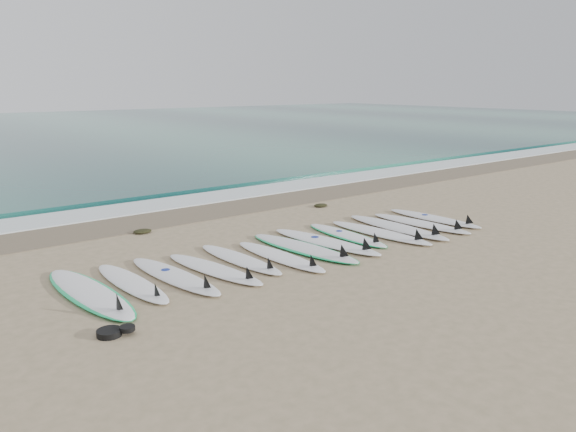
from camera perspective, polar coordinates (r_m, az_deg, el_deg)
ground at (r=10.83m, az=1.41°, el=-3.51°), size 120.00×120.00×0.00m
wet_sand_band at (r=14.13m, az=-9.21°, el=0.34°), size 120.00×1.80×0.01m
foam_band at (r=15.34m, az=-11.76°, el=1.31°), size 120.00×1.40×0.04m
wave_crest at (r=16.67m, az=-14.07°, el=2.24°), size 120.00×1.00×0.10m
surfboard_0 at (r=9.05m, az=-19.44°, el=-7.39°), size 0.85×2.85×0.36m
surfboard_1 at (r=9.28m, az=-15.46°, el=-6.60°), size 0.57×2.37×0.30m
surfboard_2 at (r=9.43m, az=-11.31°, el=-6.00°), size 0.75×2.58×0.33m
surfboard_3 at (r=9.67m, az=-7.34°, el=-5.38°), size 0.87×2.45×0.31m
surfboard_4 at (r=10.15m, az=-4.73°, el=-4.41°), size 0.61×2.36×0.30m
surfboard_5 at (r=10.27m, az=-0.64°, el=-4.14°), size 0.59×2.44×0.31m
surfboard_6 at (r=10.81m, az=1.72°, el=-3.27°), size 0.95×2.80×0.35m
surfboard_7 at (r=11.22m, az=4.08°, el=-2.62°), size 0.92×2.79×0.35m
surfboard_8 at (r=11.81m, az=6.07°, el=-1.94°), size 0.64×2.36×0.30m
surfboard_9 at (r=12.04m, az=9.53°, el=-1.68°), size 0.76×2.68×0.34m
surfboard_10 at (r=12.55m, az=11.24°, el=-1.13°), size 0.59×2.81×0.36m
surfboard_11 at (r=13.03m, az=13.52°, el=-0.74°), size 0.75×2.59×0.33m
surfboard_12 at (r=13.60m, az=14.80°, el=-0.23°), size 0.64×2.53×0.32m
seaweed_near at (r=12.47m, az=-14.57°, el=-1.50°), size 0.40×0.31×0.08m
seaweed_far at (r=14.67m, az=3.35°, el=1.09°), size 0.39×0.30×0.08m
leash_coil at (r=7.63m, az=-17.32°, el=-11.16°), size 0.46×0.36×0.11m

